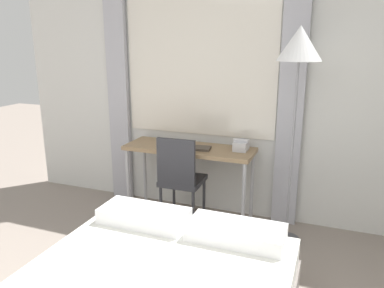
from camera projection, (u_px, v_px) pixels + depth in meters
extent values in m
cube|color=silver|center=(234.00, 88.00, 3.80)|extent=(5.00, 0.05, 2.70)
cube|color=white|center=(199.00, 63.00, 3.83)|extent=(1.62, 0.01, 1.50)
cube|color=#B2B2BC|center=(118.00, 88.00, 4.20)|extent=(0.24, 0.06, 2.60)
cube|color=#B2B2BC|center=(292.00, 97.00, 3.54)|extent=(0.24, 0.06, 2.60)
cube|color=#937551|center=(189.00, 149.00, 3.80)|extent=(1.32, 0.46, 0.04)
cylinder|color=#B2B2B7|center=(128.00, 183.00, 3.94)|extent=(0.04, 0.04, 0.74)
cylinder|color=#B2B2B7|center=(243.00, 200.00, 3.52)|extent=(0.04, 0.04, 0.74)
cylinder|color=#B2B2B7|center=(145.00, 172.00, 4.28)|extent=(0.04, 0.04, 0.74)
cylinder|color=#B2B2B7|center=(252.00, 186.00, 3.86)|extent=(0.04, 0.04, 0.74)
cube|color=#333338|center=(183.00, 180.00, 3.76)|extent=(0.41, 0.41, 0.05)
cube|color=#333338|center=(176.00, 162.00, 3.53)|extent=(0.38, 0.04, 0.45)
cylinder|color=#333338|center=(161.00, 207.00, 3.73)|extent=(0.03, 0.03, 0.43)
cylinder|color=#333338|center=(193.00, 212.00, 3.62)|extent=(0.03, 0.03, 0.43)
cylinder|color=#333338|center=(174.00, 194.00, 4.04)|extent=(0.03, 0.03, 0.43)
cylinder|color=#333338|center=(204.00, 199.00, 3.92)|extent=(0.03, 0.03, 0.43)
cube|color=white|center=(144.00, 216.00, 2.96)|extent=(0.70, 0.32, 0.12)
cube|color=white|center=(236.00, 232.00, 2.71)|extent=(0.70, 0.32, 0.12)
cylinder|color=#4C4C51|center=(285.00, 240.00, 3.50)|extent=(0.27, 0.27, 0.03)
cylinder|color=gray|center=(292.00, 155.00, 3.28)|extent=(0.02, 0.02, 1.62)
cone|color=silver|center=(300.00, 43.00, 3.03)|extent=(0.37, 0.37, 0.28)
cube|color=silver|center=(241.00, 146.00, 3.67)|extent=(0.13, 0.18, 0.09)
cube|color=silver|center=(241.00, 140.00, 3.65)|extent=(0.15, 0.06, 0.02)
cube|color=#4C4238|center=(198.00, 148.00, 3.71)|extent=(0.27, 0.18, 0.02)
cube|color=white|center=(198.00, 148.00, 3.71)|extent=(0.25, 0.17, 0.01)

